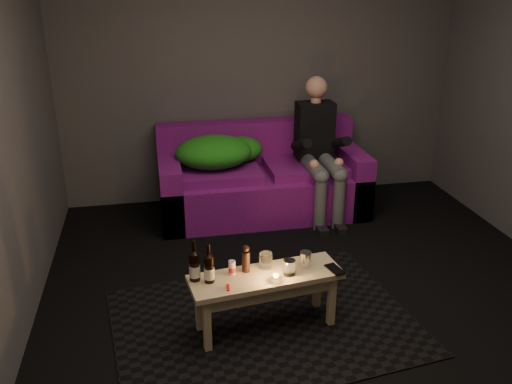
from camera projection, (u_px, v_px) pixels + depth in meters
floor at (325, 311)px, 3.83m from camera, size 4.50×4.50×0.00m
room at (315, 65)px, 3.64m from camera, size 4.50×4.50×4.50m
rug at (264, 322)px, 3.70m from camera, size 2.17×1.70×0.01m
sofa at (261, 181)px, 5.36m from camera, size 1.98×0.89×0.85m
green_blanket at (218, 152)px, 5.15m from camera, size 0.87×0.59×0.30m
person at (319, 146)px, 5.16m from camera, size 0.36×0.82×1.32m
coffee_table at (266, 284)px, 3.53m from camera, size 1.03×0.45×0.41m
beer_bottle_a at (195, 266)px, 3.40m from camera, size 0.07×0.07×0.28m
beer_bottle_b at (209, 268)px, 3.39m from camera, size 0.07×0.07×0.26m
salt_shaker at (232, 268)px, 3.49m from camera, size 0.06×0.06×0.10m
pepper_mill at (246, 262)px, 3.52m from camera, size 0.06×0.06×0.14m
tumbler_back at (266, 260)px, 3.57m from camera, size 0.12×0.12×0.10m
tealight at (276, 277)px, 3.43m from camera, size 0.06×0.06×0.04m
tumbler_front at (289, 267)px, 3.49m from camera, size 0.10×0.10×0.10m
steel_cup at (305, 259)px, 3.58m from camera, size 0.09×0.09×0.10m
smartphone at (335, 269)px, 3.56m from camera, size 0.11×0.17×0.01m
red_lighter at (228, 288)px, 3.35m from camera, size 0.02×0.07×0.01m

